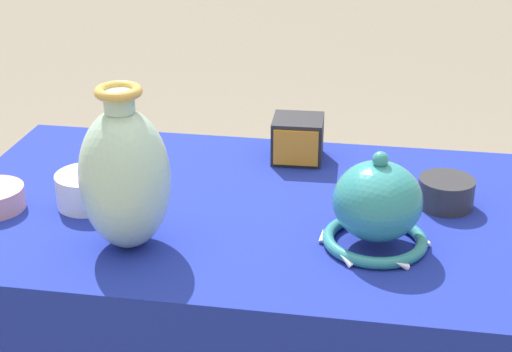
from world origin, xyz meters
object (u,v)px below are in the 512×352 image
pot_squat_porcelain (88,189)px  mosaic_tile_box (298,139)px  vase_tall_bulbous (125,177)px  pot_squat_charcoal (446,192)px  vase_dome_bell (377,208)px

pot_squat_porcelain → mosaic_tile_box: bearing=37.8°
vase_tall_bulbous → mosaic_tile_box: vase_tall_bulbous is taller
mosaic_tile_box → pot_squat_charcoal: 0.38m
mosaic_tile_box → pot_squat_charcoal: mosaic_tile_box is taller
pot_squat_porcelain → pot_squat_charcoal: pot_squat_porcelain is taller
vase_dome_bell → mosaic_tile_box: 0.42m
vase_dome_bell → pot_squat_charcoal: vase_dome_bell is taller
vase_tall_bulbous → mosaic_tile_box: size_ratio=2.58×
vase_tall_bulbous → mosaic_tile_box: (0.26, 0.45, -0.09)m
mosaic_tile_box → pot_squat_porcelain: mosaic_tile_box is taller
vase_tall_bulbous → vase_dome_bell: size_ratio=1.49×
pot_squat_porcelain → pot_squat_charcoal: bearing=9.0°
vase_dome_bell → mosaic_tile_box: vase_dome_bell is taller
vase_dome_bell → pot_squat_porcelain: vase_dome_bell is taller
mosaic_tile_box → vase_dome_bell: bearing=-65.6°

